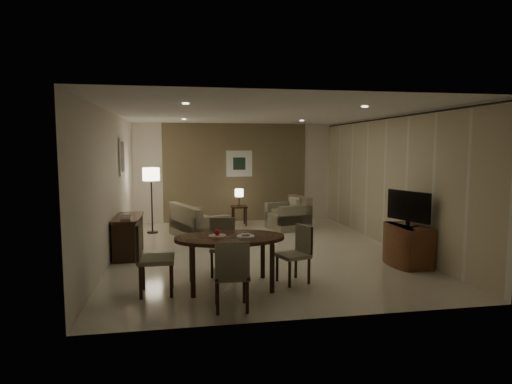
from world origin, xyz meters
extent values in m
cube|color=beige|center=(0.00, 0.00, 0.00)|extent=(5.50, 7.00, 0.00)
cube|color=white|center=(0.00, 0.00, 2.70)|extent=(5.50, 7.00, 0.00)
cube|color=#766549|center=(0.00, 3.50, 1.35)|extent=(5.50, 0.00, 2.70)
cube|color=silver|center=(-2.75, 0.00, 1.35)|extent=(0.00, 7.00, 2.70)
cube|color=silver|center=(2.75, 0.00, 1.35)|extent=(0.00, 7.00, 2.70)
cube|color=#766549|center=(0.00, 3.48, 1.35)|extent=(3.96, 0.03, 2.70)
cylinder|color=black|center=(2.68, 0.00, 2.64)|extent=(0.03, 6.80, 0.03)
cube|color=silver|center=(0.10, 3.46, 1.60)|extent=(0.72, 0.03, 0.72)
cube|color=#1C3324|center=(0.10, 3.44, 1.60)|extent=(0.34, 0.01, 0.34)
cube|color=silver|center=(-2.72, 1.20, 1.85)|extent=(0.03, 0.60, 0.80)
cube|color=gray|center=(-2.71, 1.20, 1.85)|extent=(0.01, 0.46, 0.64)
cylinder|color=white|center=(-1.40, -1.80, 2.69)|extent=(0.10, 0.10, 0.01)
cylinder|color=white|center=(1.40, -1.80, 2.69)|extent=(0.10, 0.10, 0.01)
cylinder|color=white|center=(-1.40, 1.80, 2.69)|extent=(0.10, 0.10, 0.01)
cylinder|color=white|center=(1.40, 1.80, 2.69)|extent=(0.10, 0.10, 0.01)
cylinder|color=white|center=(-0.98, -2.11, 0.76)|extent=(0.26, 0.26, 0.02)
cylinder|color=white|center=(-0.58, -2.21, 0.76)|extent=(0.26, 0.26, 0.02)
sphere|color=#A7131D|center=(-0.98, -2.11, 0.82)|extent=(0.09, 0.09, 0.09)
cube|color=white|center=(-0.58, -2.21, 0.79)|extent=(0.12, 0.08, 0.03)
cylinder|color=#382E1F|center=(0.00, 1.49, 0.01)|extent=(1.24, 1.24, 0.01)
camera|label=1|loc=(-1.48, -8.25, 2.05)|focal=30.00mm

